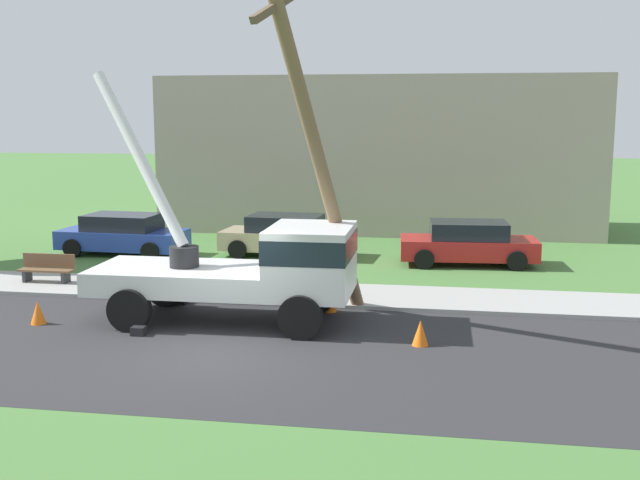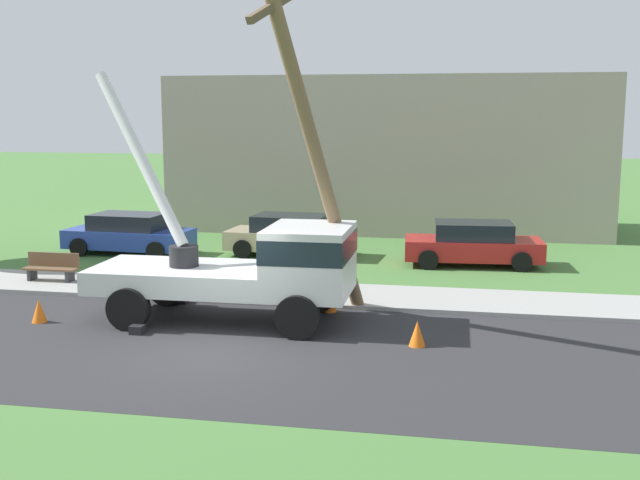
{
  "view_description": "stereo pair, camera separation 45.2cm",
  "coord_description": "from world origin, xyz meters",
  "views": [
    {
      "loc": [
        4.72,
        -15.35,
        4.99
      ],
      "look_at": [
        1.52,
        3.65,
        1.79
      ],
      "focal_mm": 43.75,
      "sensor_mm": 36.0,
      "label": 1
    },
    {
      "loc": [
        5.17,
        -15.27,
        4.99
      ],
      "look_at": [
        1.52,
        3.65,
        1.79
      ],
      "focal_mm": 43.75,
      "sensor_mm": 36.0,
      "label": 2
    }
  ],
  "objects": [
    {
      "name": "parked_sedan_blue",
      "position": [
        -6.6,
        10.12,
        0.71
      ],
      "size": [
        4.5,
        2.18,
        1.42
      ],
      "color": "#263F99",
      "rests_on": "ground"
    },
    {
      "name": "traffic_cone_behind",
      "position": [
        -4.84,
        1.19,
        0.28
      ],
      "size": [
        0.36,
        0.36,
        0.56
      ],
      "primitive_type": "cone",
      "color": "orange",
      "rests_on": "ground"
    },
    {
      "name": "sidewalk_strip",
      "position": [
        0.0,
        5.07,
        0.05
      ],
      "size": [
        80.0,
        2.58,
        0.1
      ],
      "primitive_type": "cube",
      "color": "#9E9E99",
      "rests_on": "ground"
    },
    {
      "name": "lowrise_building_backdrop",
      "position": [
        1.68,
        18.25,
        3.2
      ],
      "size": [
        18.0,
        6.0,
        6.4
      ],
      "primitive_type": "cube",
      "color": "#A5998C",
      "rests_on": "ground"
    },
    {
      "name": "park_bench",
      "position": [
        -6.75,
        5.14,
        0.46
      ],
      "size": [
        1.6,
        0.45,
        0.9
      ],
      "color": "brown",
      "rests_on": "ground"
    },
    {
      "name": "ground_plane",
      "position": [
        0.0,
        12.0,
        0.0
      ],
      "size": [
        120.0,
        120.0,
        0.0
      ],
      "primitive_type": "plane",
      "color": "#477538"
    },
    {
      "name": "road_asphalt",
      "position": [
        0.0,
        0.0,
        0.0
      ],
      "size": [
        80.0,
        7.56,
        0.01
      ],
      "primitive_type": "cube",
      "color": "#2B2B2D",
      "rests_on": "ground"
    },
    {
      "name": "leaning_utility_pole",
      "position": [
        1.65,
        2.21,
        4.21
      ],
      "size": [
        2.01,
        4.11,
        8.27
      ],
      "color": "brown",
      "rests_on": "ground"
    },
    {
      "name": "traffic_cone_curbside",
      "position": [
        1.81,
        3.48,
        0.28
      ],
      "size": [
        0.36,
        0.36,
        0.56
      ],
      "primitive_type": "cone",
      "color": "orange",
      "rests_on": "ground"
    },
    {
      "name": "traffic_cone_ahead",
      "position": [
        4.17,
        0.97,
        0.28
      ],
      "size": [
        0.36,
        0.36,
        0.56
      ],
      "primitive_type": "cone",
      "color": "orange",
      "rests_on": "ground"
    },
    {
      "name": "parked_sedan_tan",
      "position": [
        -0.91,
        10.85,
        0.71
      ],
      "size": [
        4.51,
        2.2,
        1.42
      ],
      "color": "tan",
      "rests_on": "ground"
    },
    {
      "name": "parked_sedan_red",
      "position": [
        5.34,
        10.27,
        0.71
      ],
      "size": [
        4.52,
        2.22,
        1.42
      ],
      "color": "#B21E1E",
      "rests_on": "ground"
    },
    {
      "name": "utility_truck",
      "position": [
        0.26,
        2.2,
        1.41
      ],
      "size": [
        6.79,
        3.2,
        5.98
      ],
      "color": "silver",
      "rests_on": "ground"
    }
  ]
}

